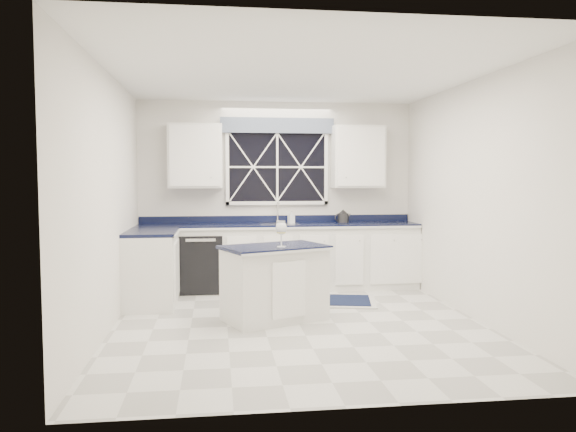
{
  "coord_description": "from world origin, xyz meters",
  "views": [
    {
      "loc": [
        -0.89,
        -5.96,
        1.61
      ],
      "look_at": [
        -0.07,
        0.4,
        1.16
      ],
      "focal_mm": 35.0,
      "sensor_mm": 36.0,
      "label": 1
    }
  ],
  "objects": [
    {
      "name": "base_cabinets",
      "position": [
        -0.33,
        1.78,
        0.45
      ],
      "size": [
        3.99,
        1.6,
        0.9
      ],
      "color": "silver",
      "rests_on": "ground"
    },
    {
      "name": "countertop",
      "position": [
        0.0,
        1.95,
        0.92
      ],
      "size": [
        3.98,
        0.64,
        0.04
      ],
      "primitive_type": "cube",
      "color": "black",
      "rests_on": "base_cabinets"
    },
    {
      "name": "wine_glass",
      "position": [
        -0.19,
        0.09,
        1.04
      ],
      "size": [
        0.12,
        0.12,
        0.29
      ],
      "color": "silver",
      "rests_on": "island"
    },
    {
      "name": "island",
      "position": [
        -0.25,
        0.23,
        0.42
      ],
      "size": [
        1.3,
        1.06,
        0.84
      ],
      "rotation": [
        0.0,
        0.0,
        0.39
      ],
      "color": "silver",
      "rests_on": "ground"
    },
    {
      "name": "rug",
      "position": [
        0.49,
        1.1,
        0.01
      ],
      "size": [
        1.45,
        1.06,
        0.02
      ],
      "rotation": [
        0.0,
        0.0,
        -0.21
      ],
      "color": "beige",
      "rests_on": "ground"
    },
    {
      "name": "soap_bottle",
      "position": [
        0.19,
        2.1,
        1.03
      ],
      "size": [
        0.11,
        0.11,
        0.18
      ],
      "primitive_type": "imported",
      "rotation": [
        0.0,
        0.0,
        0.39
      ],
      "color": "silver",
      "rests_on": "countertop"
    },
    {
      "name": "faucet",
      "position": [
        0.0,
        2.14,
        1.1
      ],
      "size": [
        0.05,
        0.2,
        0.3
      ],
      "color": "#B9B9BB",
      "rests_on": "countertop"
    },
    {
      "name": "kettle",
      "position": [
        0.95,
        2.07,
        1.03
      ],
      "size": [
        0.26,
        0.21,
        0.19
      ],
      "rotation": [
        0.0,
        0.0,
        0.33
      ],
      "color": "#292A2C",
      "rests_on": "countertop"
    },
    {
      "name": "ground",
      "position": [
        0.0,
        0.0,
        0.0
      ],
      "size": [
        4.5,
        4.5,
        0.0
      ],
      "primitive_type": "plane",
      "color": "silver",
      "rests_on": "ground"
    },
    {
      "name": "back_wall",
      "position": [
        0.0,
        2.25,
        1.35
      ],
      "size": [
        4.0,
        0.1,
        2.7
      ],
      "primitive_type": "cube",
      "color": "silver",
      "rests_on": "ground"
    },
    {
      "name": "window",
      "position": [
        0.0,
        2.2,
        1.83
      ],
      "size": [
        1.65,
        0.09,
        1.26
      ],
      "color": "black",
      "rests_on": "ground"
    },
    {
      "name": "dishwasher",
      "position": [
        -1.1,
        1.95,
        0.41
      ],
      "size": [
        0.6,
        0.58,
        0.82
      ],
      "primitive_type": "cube",
      "color": "black",
      "rests_on": "ground"
    },
    {
      "name": "upper_cabinets",
      "position": [
        0.0,
        2.08,
        1.9
      ],
      "size": [
        3.1,
        0.34,
        0.9
      ],
      "color": "silver",
      "rests_on": "ground"
    }
  ]
}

